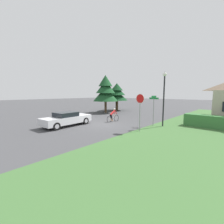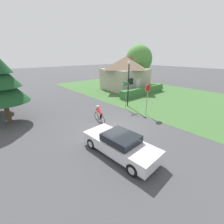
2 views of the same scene
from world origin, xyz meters
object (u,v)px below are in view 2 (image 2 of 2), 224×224
object	(u,v)px
street_name_sign	(126,91)
cyclist	(99,114)
stop_sign	(147,93)
cottage_house	(125,73)
deciduous_tree_right	(139,59)
street_lamp	(129,77)
sedan_left_lane	(120,144)

from	to	relation	value
street_name_sign	cyclist	bearing A→B (deg)	-167.10
stop_sign	cottage_house	bearing A→B (deg)	-123.69
cyclist	deciduous_tree_right	xyz separation A→B (m)	(17.26, 10.27, 3.94)
cottage_house	street_lamp	xyz separation A→B (m)	(-6.31, -6.67, 0.52)
sedan_left_lane	street_lamp	bearing A→B (deg)	-53.16
cottage_house	stop_sign	size ratio (longest dim) A/B	2.31
cyclist	cottage_house	bearing A→B (deg)	-48.64
street_lamp	street_name_sign	world-z (taller)	street_lamp
cyclist	street_name_sign	size ratio (longest dim) A/B	0.60
sedan_left_lane	deciduous_tree_right	xyz separation A→B (m)	(19.08, 14.69, 3.98)
street_lamp	street_name_sign	distance (m)	1.54
sedan_left_lane	street_name_sign	size ratio (longest dim) A/B	1.69
cyclist	street_name_sign	distance (m)	4.46
sedan_left_lane	cottage_house	bearing A→B (deg)	-50.12
cottage_house	sedan_left_lane	xyz separation A→B (m)	(-13.06, -12.45, -2.05)
street_lamp	street_name_sign	size ratio (longest dim) A/B	1.76
sedan_left_lane	deciduous_tree_right	distance (m)	24.41
cyclist	street_name_sign	bearing A→B (deg)	-71.29
cyclist	stop_sign	xyz separation A→B (m)	(4.31, -1.64, 1.42)
cyclist	deciduous_tree_right	bearing A→B (deg)	-53.44
sedan_left_lane	cyclist	xyz separation A→B (m)	(1.83, 4.42, 0.04)
stop_sign	street_lamp	distance (m)	3.26
street_name_sign	deciduous_tree_right	world-z (taller)	deciduous_tree_right
sedan_left_lane	street_name_sign	world-z (taller)	street_name_sign
cottage_house	deciduous_tree_right	bearing A→B (deg)	21.96
stop_sign	cyclist	bearing A→B (deg)	-18.87
cyclist	deciduous_tree_right	world-z (taller)	deciduous_tree_right
cyclist	street_name_sign	world-z (taller)	street_name_sign
stop_sign	street_lamp	bearing A→B (deg)	-99.66
cottage_house	stop_sign	bearing A→B (deg)	-124.06
cottage_house	cyclist	xyz separation A→B (m)	(-11.23, -8.03, -2.01)
cyclist	sedan_left_lane	bearing A→B (deg)	163.37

